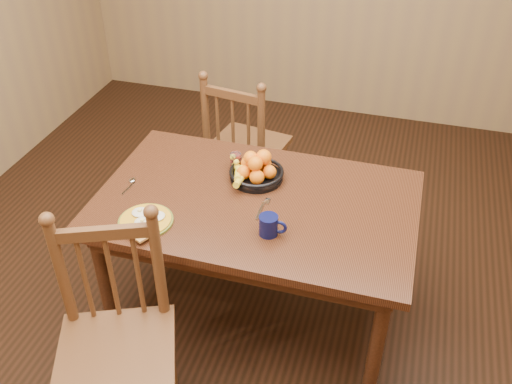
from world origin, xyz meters
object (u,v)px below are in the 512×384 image
(chair_far, at_px, (245,147))
(chair_near, at_px, (116,342))
(breakfast_plate, at_px, (146,221))
(coffee_mug, at_px, (269,225))
(fruit_bowl, at_px, (255,170))
(dining_table, at_px, (256,213))

(chair_far, distance_m, chair_near, 1.71)
(chair_far, relative_size, breakfast_plate, 3.39)
(breakfast_plate, distance_m, coffee_mug, 0.60)
(chair_near, height_order, breakfast_plate, chair_near)
(chair_near, bearing_deg, breakfast_plate, 75.80)
(coffee_mug, height_order, fruit_bowl, fruit_bowl)
(chair_near, height_order, coffee_mug, chair_near)
(coffee_mug, xyz_separation_m, fruit_bowl, (-0.19, 0.41, 0.00))
(coffee_mug, bearing_deg, dining_table, 119.71)
(dining_table, relative_size, chair_near, 1.48)
(breakfast_plate, relative_size, coffee_mug, 2.29)
(breakfast_plate, xyz_separation_m, coffee_mug, (0.59, 0.09, 0.04))
(chair_far, relative_size, chair_near, 0.96)
(chair_near, relative_size, breakfast_plate, 3.54)
(dining_table, distance_m, fruit_bowl, 0.23)
(chair_far, xyz_separation_m, fruit_bowl, (0.27, -0.68, 0.30))
(chair_far, height_order, fruit_bowl, chair_far)
(coffee_mug, bearing_deg, chair_far, 112.98)
(breakfast_plate, bearing_deg, coffee_mug, 8.50)
(chair_near, height_order, fruit_bowl, chair_near)
(breakfast_plate, bearing_deg, chair_far, 84.02)
(chair_near, relative_size, fruit_bowl, 3.34)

